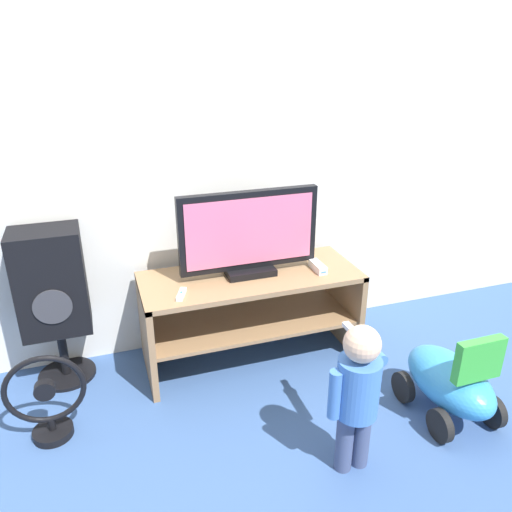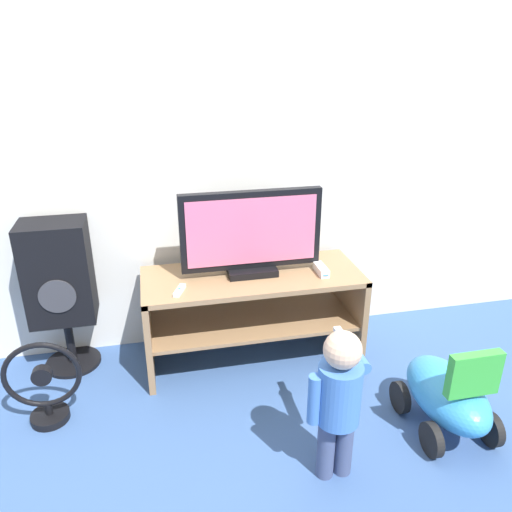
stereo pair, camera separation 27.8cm
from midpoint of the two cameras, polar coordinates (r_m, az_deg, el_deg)
name	(u,v)px [view 1 (the left image)]	position (r m, az deg, el deg)	size (l,w,h in m)	color
ground_plane	(264,380)	(3.02, -1.74, -14.05)	(16.00, 16.00, 0.00)	#38568C
wall_back	(232,139)	(3.02, -5.45, 13.10)	(10.00, 0.06, 2.60)	silver
tv_stand	(251,303)	(3.02, -3.27, -5.49)	(1.29, 0.52, 0.57)	#93704C
television	(249,234)	(2.86, -3.60, 2.44)	(0.82, 0.20, 0.50)	black
game_console	(318,267)	(2.98, 4.45, -1.29)	(0.05, 0.16, 0.05)	white
remote_primary	(181,294)	(2.73, -11.43, -4.39)	(0.08, 0.13, 0.03)	white
child	(357,387)	(2.27, 7.97, -14.70)	(0.29, 0.44, 0.75)	#3F4C72
speaker_tower	(52,286)	(3.01, -24.81, -3.21)	(0.36, 0.33, 0.92)	black
floor_fan	(47,401)	(2.78, -25.55, -14.82)	(0.39, 0.20, 0.47)	black
ride_on_toy	(451,381)	(2.80, 18.71, -13.45)	(0.36, 0.57, 0.55)	#338CD1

